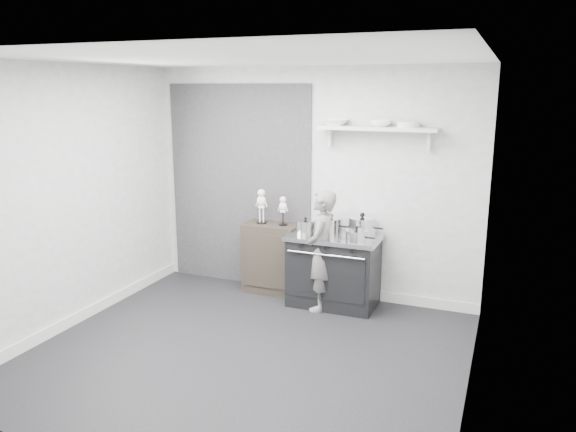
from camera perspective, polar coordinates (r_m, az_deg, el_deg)
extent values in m
plane|color=black|center=(5.50, -4.23, -13.65)|extent=(4.00, 4.00, 0.00)
cube|color=#A2A2A0|center=(6.67, 2.39, 3.38)|extent=(4.00, 0.02, 2.70)
cube|color=#A2A2A0|center=(3.58, -17.41, -5.72)|extent=(4.00, 0.02, 2.70)
cube|color=#A2A2A0|center=(6.18, -21.37, 1.72)|extent=(0.02, 3.60, 2.70)
cube|color=#A2A2A0|center=(4.54, 18.79, -1.88)|extent=(0.02, 3.60, 2.70)
cube|color=silver|center=(4.92, -4.77, 15.73)|extent=(4.00, 3.60, 0.02)
cube|color=black|center=(7.04, -4.96, 3.03)|extent=(1.90, 0.02, 2.50)
cube|color=silver|center=(6.74, 10.35, -8.12)|extent=(2.00, 0.03, 0.12)
cube|color=silver|center=(6.52, -20.30, -9.47)|extent=(0.03, 3.60, 0.12)
cube|color=silver|center=(6.24, 9.06, 8.77)|extent=(1.30, 0.26, 0.04)
cube|color=silver|center=(6.46, 4.36, 7.97)|extent=(0.03, 0.12, 0.20)
cube|color=silver|center=(6.22, 14.14, 7.42)|extent=(0.03, 0.12, 0.20)
cube|color=black|center=(6.49, 4.67, -5.67)|extent=(0.98, 0.59, 0.78)
cube|color=silver|center=(6.37, 4.74, -2.13)|extent=(1.04, 0.63, 0.05)
cube|color=black|center=(6.29, 1.82, -6.06)|extent=(0.41, 0.02, 0.51)
cube|color=black|center=(6.15, 5.95, -6.56)|extent=(0.41, 0.02, 0.51)
cylinder|color=silver|center=(6.10, 3.82, -3.97)|extent=(0.88, 0.02, 0.02)
cylinder|color=black|center=(6.19, 1.29, -2.96)|extent=(0.04, 0.03, 0.04)
cylinder|color=black|center=(6.10, 3.87, -3.23)|extent=(0.04, 0.03, 0.04)
cylinder|color=black|center=(6.02, 6.53, -3.51)|extent=(0.04, 0.03, 0.04)
cube|color=black|center=(6.87, -1.66, -4.27)|extent=(0.65, 0.38, 0.85)
imported|color=slate|center=(6.26, 3.37, -3.53)|extent=(0.35, 0.52, 1.37)
cylinder|color=silver|center=(6.38, 1.78, -1.19)|extent=(0.22, 0.22, 0.14)
cylinder|color=silver|center=(6.36, 1.79, -0.50)|extent=(0.23, 0.23, 0.01)
sphere|color=black|center=(6.35, 1.79, -0.26)|extent=(0.04, 0.04, 0.04)
cylinder|color=black|center=(6.33, 3.05, -1.31)|extent=(0.10, 0.02, 0.02)
cylinder|color=silver|center=(6.47, 4.37, -0.96)|extent=(0.27, 0.27, 0.15)
cylinder|color=silver|center=(6.45, 4.39, -0.24)|extent=(0.27, 0.27, 0.01)
sphere|color=black|center=(6.44, 4.39, 0.03)|extent=(0.05, 0.05, 0.05)
cylinder|color=black|center=(6.42, 5.84, -1.10)|extent=(0.10, 0.02, 0.02)
cylinder|color=silver|center=(6.36, 7.53, -1.10)|extent=(0.30, 0.30, 0.19)
cylinder|color=silver|center=(6.34, 7.56, -0.20)|extent=(0.31, 0.31, 0.02)
sphere|color=black|center=(6.33, 7.56, 0.11)|extent=(0.05, 0.05, 0.05)
cylinder|color=black|center=(6.32, 9.21, -1.25)|extent=(0.10, 0.02, 0.02)
cylinder|color=silver|center=(6.09, 6.94, -2.08)|extent=(0.23, 0.23, 0.11)
cylinder|color=silver|center=(6.08, 6.96, -1.50)|extent=(0.23, 0.23, 0.01)
sphere|color=black|center=(6.07, 6.96, -1.24)|extent=(0.04, 0.04, 0.04)
cylinder|color=black|center=(6.06, 8.34, -2.22)|extent=(0.10, 0.02, 0.02)
imported|color=white|center=(6.36, 4.84, 9.46)|extent=(0.29, 0.29, 0.07)
imported|color=white|center=(6.23, 9.40, 9.27)|extent=(0.23, 0.23, 0.07)
cylinder|color=silver|center=(6.17, 12.10, 9.07)|extent=(0.24, 0.24, 0.06)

